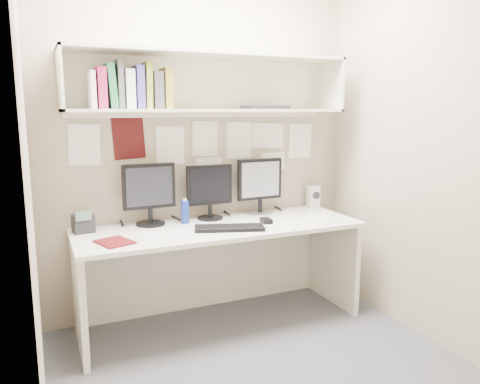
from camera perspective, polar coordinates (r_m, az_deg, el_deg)
name	(u,v)px	position (r m, az deg, el deg)	size (l,w,h in m)	color
floor	(260,365)	(3.04, 2.43, -20.36)	(2.40, 2.00, 0.01)	#49494E
wall_back	(202,141)	(3.55, -4.62, 6.18)	(2.40, 0.02, 2.60)	tan
wall_front	(383,175)	(1.80, 17.00, 2.05)	(2.40, 0.02, 2.60)	tan
wall_left	(27,162)	(2.36, -24.53, 3.38)	(0.02, 2.00, 2.60)	tan
wall_right	(424,146)	(3.34, 21.47, 5.28)	(0.02, 2.00, 2.60)	tan
desk	(220,274)	(3.42, -2.42, -9.98)	(2.00, 0.70, 0.73)	silver
overhead_hutch	(208,83)	(3.42, -3.92, 13.09)	(2.00, 0.38, 0.40)	beige
pinned_papers	(203,148)	(3.55, -4.57, 5.37)	(1.92, 0.01, 0.48)	white
monitor_left	(149,191)	(3.34, -11.01, 0.07)	(0.37, 0.21, 0.43)	black
monitor_center	(210,189)	(3.47, -3.73, 0.35)	(0.35, 0.19, 0.40)	black
monitor_right	(260,184)	(3.63, 2.43, 1.01)	(0.37, 0.20, 0.43)	#A5A5AA
keyboard	(229,228)	(3.19, -1.29, -4.40)	(0.47, 0.17, 0.02)	black
mouse	(266,221)	(3.38, 3.22, -3.51)	(0.07, 0.11, 0.03)	black
speaker	(313,197)	(3.95, 8.90, -0.55)	(0.10, 0.11, 0.18)	silver
blue_bottle	(185,212)	(3.37, -6.73, -2.39)	(0.06, 0.06, 0.18)	navy
maroon_notebook	(115,242)	(2.98, -15.04, -5.90)	(0.18, 0.22, 0.01)	#530E10
desk_phone	(83,223)	(3.28, -18.57, -3.64)	(0.15, 0.14, 0.16)	black
book_stack	(131,88)	(3.19, -13.11, 12.25)	(0.52, 0.19, 0.31)	silver
hutch_tray	(266,107)	(3.55, 3.18, 10.28)	(0.37, 0.14, 0.03)	black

